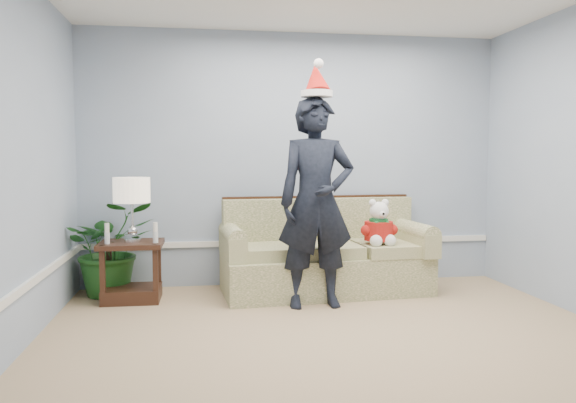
{
  "coord_description": "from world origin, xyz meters",
  "views": [
    {
      "loc": [
        -0.98,
        -3.49,
        1.37
      ],
      "look_at": [
        -0.21,
        1.55,
        0.97
      ],
      "focal_mm": 35.0,
      "sensor_mm": 36.0,
      "label": 1
    }
  ],
  "objects_px": {
    "man": "(316,202)",
    "sofa": "(324,258)",
    "table_lamp": "(132,193)",
    "side_table": "(132,278)",
    "teddy_bear": "(379,228)",
    "houseplant": "(111,248)"
  },
  "relations": [
    {
      "from": "man",
      "to": "sofa",
      "type": "bearing_deg",
      "value": 69.21
    },
    {
      "from": "sofa",
      "to": "table_lamp",
      "type": "relative_size",
      "value": 3.45
    },
    {
      "from": "side_table",
      "to": "table_lamp",
      "type": "bearing_deg",
      "value": -48.02
    },
    {
      "from": "side_table",
      "to": "teddy_bear",
      "type": "height_order",
      "value": "teddy_bear"
    },
    {
      "from": "man",
      "to": "teddy_bear",
      "type": "height_order",
      "value": "man"
    },
    {
      "from": "table_lamp",
      "to": "man",
      "type": "height_order",
      "value": "man"
    },
    {
      "from": "man",
      "to": "table_lamp",
      "type": "bearing_deg",
      "value": 163.84
    },
    {
      "from": "man",
      "to": "teddy_bear",
      "type": "relative_size",
      "value": 4.16
    },
    {
      "from": "side_table",
      "to": "man",
      "type": "distance_m",
      "value": 1.91
    },
    {
      "from": "side_table",
      "to": "houseplant",
      "type": "height_order",
      "value": "houseplant"
    },
    {
      "from": "man",
      "to": "teddy_bear",
      "type": "distance_m",
      "value": 0.84
    },
    {
      "from": "man",
      "to": "houseplant",
      "type": "bearing_deg",
      "value": 157.89
    },
    {
      "from": "teddy_bear",
      "to": "table_lamp",
      "type": "bearing_deg",
      "value": 173.77
    },
    {
      "from": "sofa",
      "to": "teddy_bear",
      "type": "bearing_deg",
      "value": -28.18
    },
    {
      "from": "side_table",
      "to": "man",
      "type": "xyz_separation_m",
      "value": [
        1.7,
        -0.46,
        0.74
      ]
    },
    {
      "from": "houseplant",
      "to": "man",
      "type": "xyz_separation_m",
      "value": [
        1.93,
        -0.73,
        0.49
      ]
    },
    {
      "from": "sofa",
      "to": "man",
      "type": "relative_size",
      "value": 1.1
    },
    {
      "from": "side_table",
      "to": "houseplant",
      "type": "distance_m",
      "value": 0.43
    },
    {
      "from": "sofa",
      "to": "table_lamp",
      "type": "bearing_deg",
      "value": 179.61
    },
    {
      "from": "sofa",
      "to": "houseplant",
      "type": "height_order",
      "value": "sofa"
    },
    {
      "from": "table_lamp",
      "to": "houseplant",
      "type": "relative_size",
      "value": 0.65
    },
    {
      "from": "sofa",
      "to": "man",
      "type": "distance_m",
      "value": 0.86
    }
  ]
}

